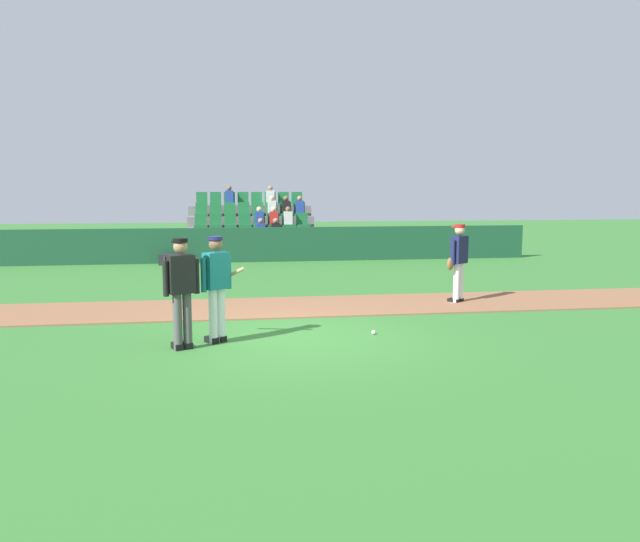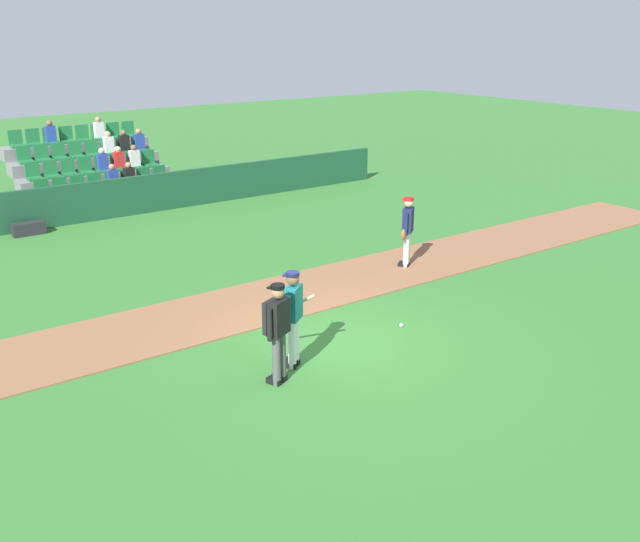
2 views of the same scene
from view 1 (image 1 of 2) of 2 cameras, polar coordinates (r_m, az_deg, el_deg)
name	(u,v)px [view 1 (image 1 of 2)]	position (r m, az deg, el deg)	size (l,w,h in m)	color
ground_plane	(288,337)	(10.74, -2.98, -6.07)	(80.00, 80.00, 0.00)	#33702D
infield_dirt_path	(275,307)	(13.40, -4.15, -3.32)	(28.00, 2.37, 0.03)	brown
dugout_fence	(255,245)	(22.08, -5.99, 2.40)	(20.00, 0.16, 1.21)	#19472D
stadium_bleachers	(252,236)	(24.36, -6.20, 3.21)	(5.00, 3.80, 2.70)	slate
batter_teal_jersey	(217,285)	(10.33, -9.44, -1.24)	(0.72, 0.70, 1.76)	white
umpire_home_plate	(181,287)	(9.99, -12.59, -1.42)	(0.55, 0.43, 1.76)	#4C4C4C
runner_navy_jersey	(458,260)	(14.15, 12.54, 0.96)	(0.60, 0.47, 1.76)	white
baseball	(374,332)	(10.97, 4.92, -5.61)	(0.07, 0.07, 0.07)	white
equipment_bag	(173,259)	(21.73, -13.33, 1.03)	(0.90, 0.36, 0.36)	#232328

